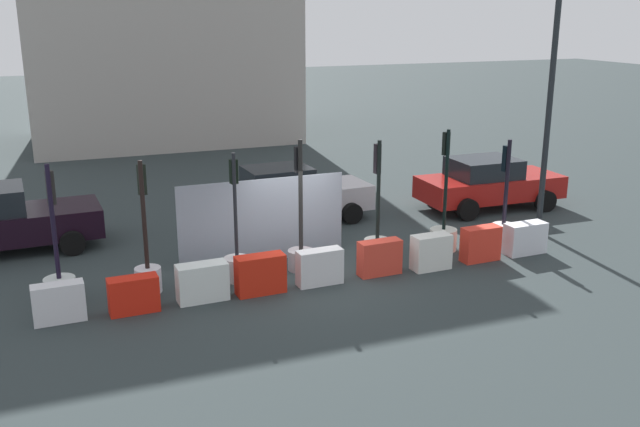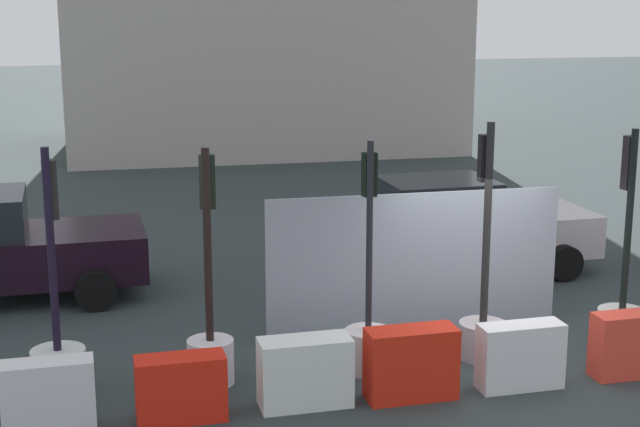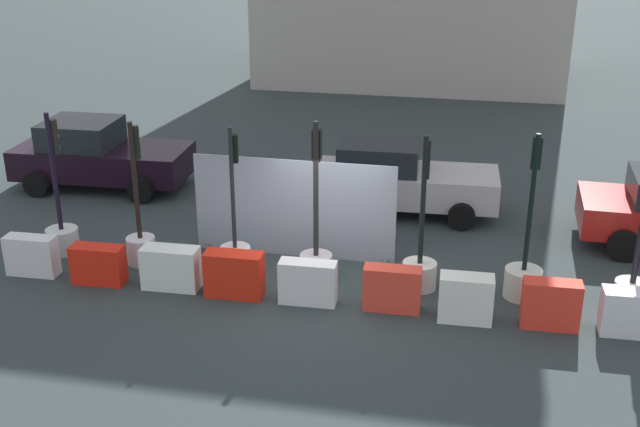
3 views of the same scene
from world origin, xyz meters
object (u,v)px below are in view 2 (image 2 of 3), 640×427
(traffic_light_2, at_px, (368,331))
(construction_barrier_5, at_px, (632,344))
(construction_barrier_3, at_px, (411,364))
(construction_barrier_0, at_px, (49,395))
(traffic_light_3, at_px, (483,314))
(car_silver_hatchback, at_px, (463,227))
(traffic_light_1, at_px, (210,337))
(traffic_light_0, at_px, (58,348))
(construction_barrier_4, at_px, (520,356))
(construction_barrier_1, at_px, (181,389))
(traffic_light_4, at_px, (622,309))
(construction_barrier_2, at_px, (305,372))

(traffic_light_2, height_order, construction_barrier_5, traffic_light_2)
(construction_barrier_3, bearing_deg, construction_barrier_0, 179.25)
(construction_barrier_3, relative_size, construction_barrier_5, 1.05)
(traffic_light_3, xyz_separation_m, car_silver_hatchback, (1.20, 3.95, 0.21))
(traffic_light_1, distance_m, construction_barrier_0, 2.17)
(traffic_light_0, bearing_deg, construction_barrier_5, -8.69)
(construction_barrier_4, bearing_deg, construction_barrier_5, 2.10)
(traffic_light_0, relative_size, construction_barrier_3, 2.74)
(construction_barrier_0, bearing_deg, construction_barrier_1, -3.11)
(traffic_light_2, distance_m, construction_barrier_4, 1.97)
(traffic_light_4, height_order, construction_barrier_3, traffic_light_4)
(construction_barrier_1, xyz_separation_m, construction_barrier_2, (1.49, 0.09, 0.03))
(construction_barrier_0, bearing_deg, construction_barrier_5, 0.09)
(construction_barrier_1, relative_size, construction_barrier_4, 0.96)
(construction_barrier_1, relative_size, construction_barrier_2, 0.94)
(traffic_light_2, distance_m, construction_barrier_3, 1.01)
(car_silver_hatchback, bearing_deg, construction_barrier_1, -136.68)
(construction_barrier_5, bearing_deg, traffic_light_0, 171.31)
(traffic_light_3, relative_size, construction_barrier_4, 2.98)
(traffic_light_1, height_order, construction_barrier_0, traffic_light_1)
(construction_barrier_1, height_order, construction_barrier_2, construction_barrier_2)
(traffic_light_0, relative_size, traffic_light_4, 1.00)
(traffic_light_2, relative_size, traffic_light_3, 0.95)
(traffic_light_0, height_order, traffic_light_1, traffic_light_0)
(traffic_light_1, height_order, construction_barrier_4, traffic_light_1)
(construction_barrier_3, xyz_separation_m, construction_barrier_4, (1.44, 0.01, -0.03))
(traffic_light_2, height_order, construction_barrier_2, traffic_light_2)
(construction_barrier_1, bearing_deg, traffic_light_1, 66.25)
(traffic_light_3, bearing_deg, traffic_light_4, -0.58)
(construction_barrier_1, bearing_deg, construction_barrier_0, 176.89)
(traffic_light_4, distance_m, construction_barrier_0, 7.80)
(traffic_light_4, relative_size, construction_barrier_2, 2.75)
(traffic_light_1, relative_size, construction_barrier_4, 2.80)
(traffic_light_1, relative_size, traffic_light_2, 0.99)
(traffic_light_3, height_order, construction_barrier_0, traffic_light_3)
(construction_barrier_1, bearing_deg, traffic_light_2, 21.50)
(construction_barrier_0, relative_size, construction_barrier_1, 0.99)
(traffic_light_2, distance_m, construction_barrier_0, 4.12)
(traffic_light_3, bearing_deg, construction_barrier_2, -159.15)
(traffic_light_1, height_order, traffic_light_4, traffic_light_4)
(traffic_light_1, relative_size, construction_barrier_2, 2.71)
(traffic_light_0, height_order, construction_barrier_1, traffic_light_0)
(construction_barrier_4, bearing_deg, construction_barrier_3, -179.59)
(traffic_light_4, bearing_deg, construction_barrier_1, -170.09)
(construction_barrier_0, bearing_deg, car_silver_hatchback, 36.01)
(construction_barrier_2, bearing_deg, traffic_light_0, 159.17)
(construction_barrier_2, xyz_separation_m, car_silver_hatchback, (3.88, 4.98, 0.41))
(traffic_light_0, height_order, construction_barrier_2, traffic_light_0)
(traffic_light_1, bearing_deg, construction_barrier_2, -42.34)
(traffic_light_0, distance_m, traffic_light_1, 1.89)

